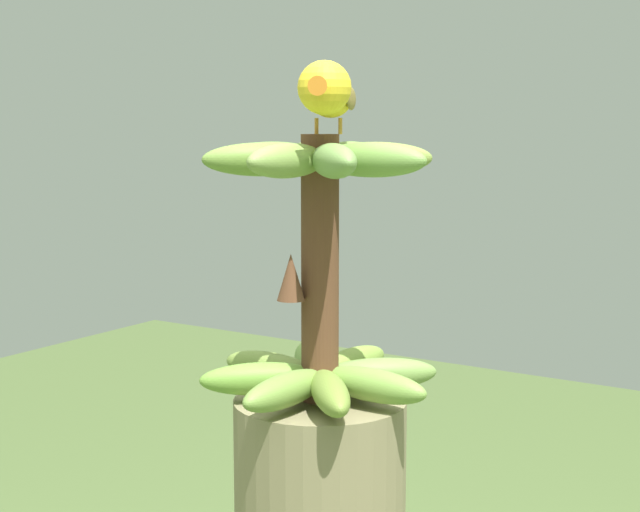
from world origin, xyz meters
TOP-DOWN VIEW (x-y plane):
  - banana_bunch at (0.00, -0.00)m, footprint 0.32×0.32m
  - perched_bird at (0.02, 0.02)m, footprint 0.22×0.12m

SIDE VIEW (x-z plane):
  - banana_bunch at x=0.00m, z-range 1.03..1.38m
  - perched_bird at x=0.02m, z-range 1.38..1.47m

